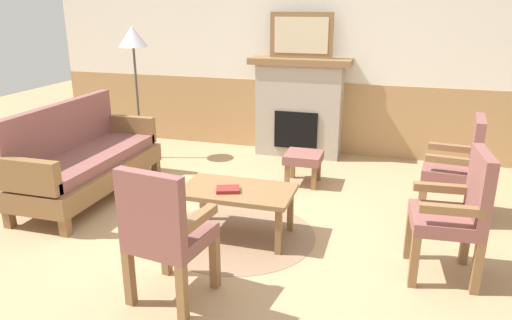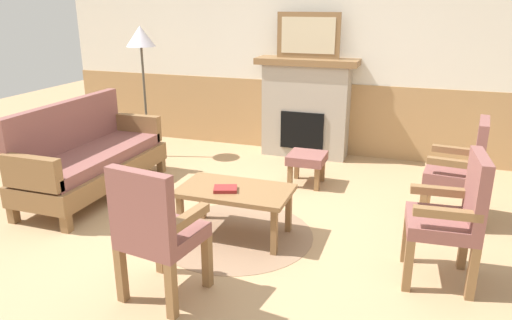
{
  "view_description": "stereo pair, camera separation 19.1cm",
  "coord_description": "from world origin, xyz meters",
  "px_view_note": "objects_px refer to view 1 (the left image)",
  "views": [
    {
      "loc": [
        1.21,
        -3.74,
        1.97
      ],
      "look_at": [
        0.0,
        0.35,
        0.55
      ],
      "focal_mm": 33.69,
      "sensor_mm": 36.0,
      "label": 1
    },
    {
      "loc": [
        1.39,
        -3.68,
        1.97
      ],
      "look_at": [
        0.0,
        0.35,
        0.55
      ],
      "focal_mm": 33.69,
      "sensor_mm": 36.0,
      "label": 2
    }
  ],
  "objects_px": {
    "armchair_near_fireplace": "(459,163)",
    "book_on_table": "(228,189)",
    "fireplace": "(299,107)",
    "framed_picture": "(301,35)",
    "coffee_table": "(237,195)",
    "armchair_by_window_left": "(457,210)",
    "footstool": "(303,160)",
    "armchair_front_left": "(164,230)",
    "couch": "(85,160)",
    "floor_lamp_by_couch": "(133,45)"
  },
  "relations": [
    {
      "from": "framed_picture",
      "to": "coffee_table",
      "type": "height_order",
      "value": "framed_picture"
    },
    {
      "from": "footstool",
      "to": "book_on_table",
      "type": "bearing_deg",
      "value": -103.72
    },
    {
      "from": "floor_lamp_by_couch",
      "to": "footstool",
      "type": "bearing_deg",
      "value": -8.57
    },
    {
      "from": "framed_picture",
      "to": "armchair_front_left",
      "type": "xyz_separation_m",
      "value": [
        -0.17,
        -3.53,
        -1.02
      ]
    },
    {
      "from": "couch",
      "to": "fireplace",
      "type": "bearing_deg",
      "value": 48.63
    },
    {
      "from": "book_on_table",
      "to": "armchair_front_left",
      "type": "bearing_deg",
      "value": -95.18
    },
    {
      "from": "coffee_table",
      "to": "floor_lamp_by_couch",
      "type": "distance_m",
      "value": 2.81
    },
    {
      "from": "armchair_near_fireplace",
      "to": "armchair_by_window_left",
      "type": "height_order",
      "value": "same"
    },
    {
      "from": "footstool",
      "to": "floor_lamp_by_couch",
      "type": "distance_m",
      "value": 2.54
    },
    {
      "from": "footstool",
      "to": "armchair_front_left",
      "type": "xyz_separation_m",
      "value": [
        -0.45,
        -2.47,
        0.25
      ]
    },
    {
      "from": "footstool",
      "to": "armchair_near_fireplace",
      "type": "distance_m",
      "value": 1.63
    },
    {
      "from": "fireplace",
      "to": "floor_lamp_by_couch",
      "type": "height_order",
      "value": "floor_lamp_by_couch"
    },
    {
      "from": "framed_picture",
      "to": "book_on_table",
      "type": "distance_m",
      "value": 2.78
    },
    {
      "from": "armchair_near_fireplace",
      "to": "floor_lamp_by_couch",
      "type": "xyz_separation_m",
      "value": [
        -3.77,
        0.79,
        0.91
      ]
    },
    {
      "from": "armchair_by_window_left",
      "to": "footstool",
      "type": "bearing_deg",
      "value": 132.05
    },
    {
      "from": "book_on_table",
      "to": "armchair_by_window_left",
      "type": "xyz_separation_m",
      "value": [
        1.79,
        -0.1,
        0.08
      ]
    },
    {
      "from": "armchair_by_window_left",
      "to": "armchair_front_left",
      "type": "relative_size",
      "value": 1.0
    },
    {
      "from": "armchair_near_fireplace",
      "to": "armchair_by_window_left",
      "type": "distance_m",
      "value": 1.13
    },
    {
      "from": "framed_picture",
      "to": "couch",
      "type": "xyz_separation_m",
      "value": [
        -1.83,
        -2.07,
        -1.16
      ]
    },
    {
      "from": "coffee_table",
      "to": "book_on_table",
      "type": "bearing_deg",
      "value": -129.59
    },
    {
      "from": "fireplace",
      "to": "floor_lamp_by_couch",
      "type": "bearing_deg",
      "value": -159.51
    },
    {
      "from": "fireplace",
      "to": "framed_picture",
      "type": "relative_size",
      "value": 1.62
    },
    {
      "from": "armchair_front_left",
      "to": "floor_lamp_by_couch",
      "type": "height_order",
      "value": "floor_lamp_by_couch"
    },
    {
      "from": "armchair_near_fireplace",
      "to": "book_on_table",
      "type": "bearing_deg",
      "value": -151.67
    },
    {
      "from": "coffee_table",
      "to": "couch",
      "type": "bearing_deg",
      "value": 167.43
    },
    {
      "from": "armchair_by_window_left",
      "to": "floor_lamp_by_couch",
      "type": "height_order",
      "value": "floor_lamp_by_couch"
    },
    {
      "from": "armchair_front_left",
      "to": "floor_lamp_by_couch",
      "type": "xyz_separation_m",
      "value": [
        -1.77,
        2.81,
        0.91
      ]
    },
    {
      "from": "floor_lamp_by_couch",
      "to": "armchair_by_window_left",
      "type": "bearing_deg",
      "value": -27.68
    },
    {
      "from": "framed_picture",
      "to": "couch",
      "type": "height_order",
      "value": "framed_picture"
    },
    {
      "from": "couch",
      "to": "armchair_by_window_left",
      "type": "height_order",
      "value": "same"
    },
    {
      "from": "framed_picture",
      "to": "armchair_front_left",
      "type": "height_order",
      "value": "framed_picture"
    },
    {
      "from": "framed_picture",
      "to": "armchair_near_fireplace",
      "type": "bearing_deg",
      "value": -39.78
    },
    {
      "from": "fireplace",
      "to": "armchair_front_left",
      "type": "xyz_separation_m",
      "value": [
        -0.17,
        -3.53,
        -0.11
      ]
    },
    {
      "from": "couch",
      "to": "book_on_table",
      "type": "height_order",
      "value": "couch"
    },
    {
      "from": "framed_picture",
      "to": "coffee_table",
      "type": "distance_m",
      "value": 2.74
    },
    {
      "from": "coffee_table",
      "to": "armchair_by_window_left",
      "type": "distance_m",
      "value": 1.74
    },
    {
      "from": "armchair_by_window_left",
      "to": "armchair_front_left",
      "type": "bearing_deg",
      "value": -154.67
    },
    {
      "from": "coffee_table",
      "to": "armchair_near_fireplace",
      "type": "bearing_deg",
      "value": 27.36
    },
    {
      "from": "armchair_front_left",
      "to": "floor_lamp_by_couch",
      "type": "bearing_deg",
      "value": 122.32
    },
    {
      "from": "armchair_front_left",
      "to": "floor_lamp_by_couch",
      "type": "distance_m",
      "value": 3.44
    },
    {
      "from": "fireplace",
      "to": "floor_lamp_by_couch",
      "type": "xyz_separation_m",
      "value": [
        -1.95,
        -0.73,
        0.8
      ]
    },
    {
      "from": "coffee_table",
      "to": "book_on_table",
      "type": "relative_size",
      "value": 4.93
    },
    {
      "from": "couch",
      "to": "footstool",
      "type": "bearing_deg",
      "value": 25.64
    },
    {
      "from": "footstool",
      "to": "floor_lamp_by_couch",
      "type": "xyz_separation_m",
      "value": [
        -2.23,
        0.34,
        1.17
      ]
    },
    {
      "from": "fireplace",
      "to": "footstool",
      "type": "bearing_deg",
      "value": -75.39
    },
    {
      "from": "framed_picture",
      "to": "fireplace",
      "type": "bearing_deg",
      "value": -90.0
    },
    {
      "from": "armchair_near_fireplace",
      "to": "armchair_front_left",
      "type": "bearing_deg",
      "value": -134.76
    },
    {
      "from": "coffee_table",
      "to": "fireplace",
      "type": "bearing_deg",
      "value": 89.42
    },
    {
      "from": "framed_picture",
      "to": "couch",
      "type": "bearing_deg",
      "value": -131.37
    },
    {
      "from": "couch",
      "to": "floor_lamp_by_couch",
      "type": "xyz_separation_m",
      "value": [
        -0.12,
        1.35,
        1.05
      ]
    }
  ]
}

